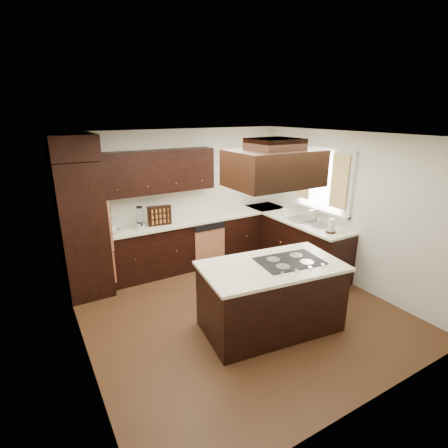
{
  "coord_description": "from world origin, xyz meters",
  "views": [
    {
      "loc": [
        -2.46,
        -3.78,
        2.79
      ],
      "look_at": [
        0.1,
        0.6,
        1.15
      ],
      "focal_mm": 28.0,
      "sensor_mm": 36.0,
      "label": 1
    }
  ],
  "objects_px": {
    "oven_column": "(83,229)",
    "range_hood": "(274,168)",
    "island": "(271,298)",
    "spice_rack": "(159,216)"
  },
  "relations": [
    {
      "from": "oven_column",
      "to": "range_hood",
      "type": "distance_m",
      "value": 3.13
    },
    {
      "from": "island",
      "to": "spice_rack",
      "type": "height_order",
      "value": "spice_rack"
    },
    {
      "from": "oven_column",
      "to": "island",
      "type": "bearing_deg",
      "value": -49.86
    },
    {
      "from": "range_hood",
      "to": "spice_rack",
      "type": "height_order",
      "value": "range_hood"
    },
    {
      "from": "range_hood",
      "to": "spice_rack",
      "type": "relative_size",
      "value": 2.61
    },
    {
      "from": "spice_rack",
      "to": "range_hood",
      "type": "bearing_deg",
      "value": -66.36
    },
    {
      "from": "range_hood",
      "to": "spice_rack",
      "type": "xyz_separation_m",
      "value": [
        -0.62,
        2.28,
        -1.07
      ]
    },
    {
      "from": "oven_column",
      "to": "range_hood",
      "type": "bearing_deg",
      "value": -50.26
    },
    {
      "from": "oven_column",
      "to": "island",
      "type": "distance_m",
      "value": 3.03
    },
    {
      "from": "range_hood",
      "to": "spice_rack",
      "type": "distance_m",
      "value": 2.6
    }
  ]
}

